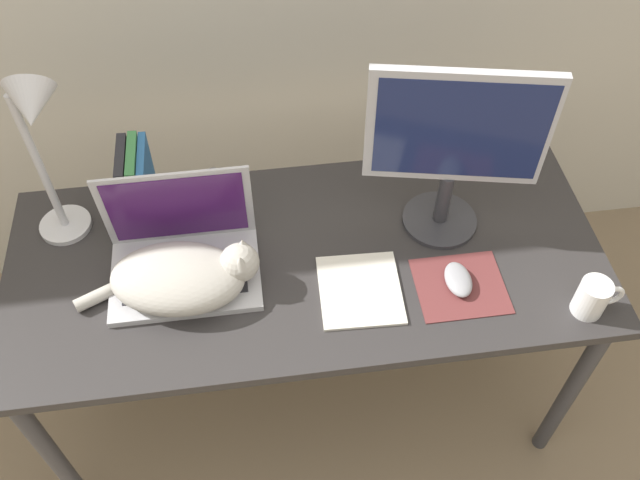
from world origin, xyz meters
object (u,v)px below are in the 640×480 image
(cat, at_px, (183,277))
(desk_lamp, at_px, (38,135))
(laptop, at_px, (183,255))
(webcam, at_px, (214,176))
(notepad, at_px, (360,290))
(mug, at_px, (593,298))
(external_monitor, at_px, (455,145))
(computer_mouse, at_px, (458,280))
(book_row, at_px, (137,184))

(cat, bearing_deg, desk_lamp, 141.25)
(laptop, bearing_deg, webcam, 72.88)
(notepad, xyz_separation_m, mug, (0.52, -0.12, 0.04))
(external_monitor, distance_m, desk_lamp, 0.93)
(computer_mouse, height_order, mug, mug)
(laptop, distance_m, computer_mouse, 0.66)
(computer_mouse, xyz_separation_m, book_row, (-0.75, 0.34, 0.08))
(computer_mouse, xyz_separation_m, desk_lamp, (-0.91, 0.28, 0.32))
(laptop, bearing_deg, external_monitor, 5.42)
(notepad, bearing_deg, webcam, 130.15)
(external_monitor, bearing_deg, cat, -168.38)
(desk_lamp, relative_size, notepad, 2.26)
(book_row, relative_size, notepad, 0.96)
(laptop, distance_m, cat, 0.07)
(cat, relative_size, book_row, 2.10)
(cat, relative_size, external_monitor, 0.94)
(webcam, bearing_deg, cat, -103.44)
(external_monitor, height_order, computer_mouse, external_monitor)
(desk_lamp, bearing_deg, notepad, -21.80)
(mug, bearing_deg, laptop, 164.87)
(computer_mouse, distance_m, desk_lamp, 1.01)
(external_monitor, height_order, desk_lamp, desk_lamp)
(computer_mouse, xyz_separation_m, webcam, (-0.56, 0.40, 0.02))
(desk_lamp, height_order, notepad, desk_lamp)
(book_row, relative_size, webcam, 3.10)
(notepad, bearing_deg, laptop, 162.76)
(notepad, distance_m, webcam, 0.51)
(book_row, distance_m, notepad, 0.62)
(laptop, xyz_separation_m, webcam, (0.08, 0.26, -0.01))
(desk_lamp, xyz_separation_m, mug, (1.20, -0.40, -0.29))
(external_monitor, distance_m, webcam, 0.65)
(cat, distance_m, book_row, 0.30)
(laptop, relative_size, cat, 0.81)
(book_row, xyz_separation_m, notepad, (0.52, -0.33, -0.10))
(desk_lamp, relative_size, mug, 4.33)
(laptop, xyz_separation_m, notepad, (0.41, -0.13, -0.05))
(external_monitor, bearing_deg, laptop, -174.58)
(book_row, bearing_deg, notepad, -32.48)
(desk_lamp, xyz_separation_m, webcam, (0.35, 0.12, -0.29))
(mug, bearing_deg, cat, 169.08)
(book_row, height_order, desk_lamp, desk_lamp)
(laptop, bearing_deg, computer_mouse, -12.11)
(laptop, relative_size, notepad, 1.63)
(laptop, bearing_deg, book_row, 117.90)
(computer_mouse, relative_size, notepad, 0.47)
(computer_mouse, relative_size, mug, 0.91)
(webcam, bearing_deg, desk_lamp, -161.23)
(notepad, relative_size, mug, 1.92)
(book_row, bearing_deg, computer_mouse, -24.34)
(laptop, height_order, book_row, laptop)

